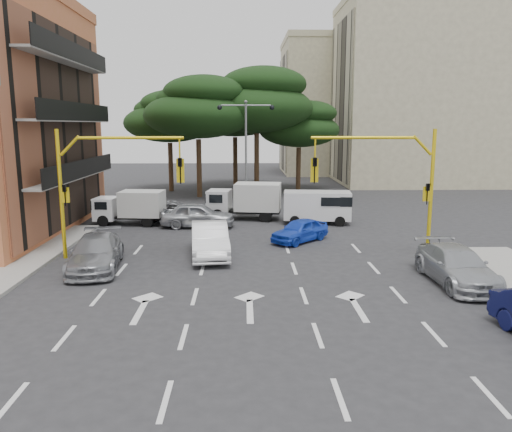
{
  "coord_description": "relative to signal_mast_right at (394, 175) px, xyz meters",
  "views": [
    {
      "loc": [
        -0.2,
        -20.95,
        6.21
      ],
      "look_at": [
        0.44,
        4.02,
        1.6
      ],
      "focal_mm": 35.0,
      "sensor_mm": 36.0,
      "label": 1
    }
  ],
  "objects": [
    {
      "name": "car_silver_cross_b",
      "position": [
        -9.8,
        7.01,
        -3.13
      ],
      "size": [
        4.5,
        1.91,
        1.52
      ],
      "primitive_type": "imported",
      "rotation": [
        0.0,
        0.0,
        1.54
      ],
      "color": "#A6A9AE",
      "rests_on": "ground"
    },
    {
      "name": "signal_mast_left",
      "position": [
        -13.61,
        0.0,
        0.0
      ],
      "size": [
        5.79,
        0.37,
        6.0
      ],
      "color": "yellow",
      "rests_on": "ground"
    },
    {
      "name": "apartment_beige_near",
      "position": [
        13.15,
        30.01,
        5.47
      ],
      "size": [
        20.2,
        12.15,
        18.7
      ],
      "color": "tan",
      "rests_on": "ground"
    },
    {
      "name": "pine_right",
      "position": [
        -1.75,
        23.96,
        2.33
      ],
      "size": [
        7.49,
        7.49,
        8.37
      ],
      "color": "#382616",
      "rests_on": "ground"
    },
    {
      "name": "car_silver_cross_a",
      "position": [
        -11.54,
        9.51,
        -3.27
      ],
      "size": [
        4.48,
        2.16,
        1.23
      ],
      "primitive_type": "imported",
      "rotation": [
        0.0,
        0.0,
        1.6
      ],
      "color": "#96999E",
      "rests_on": "ground"
    },
    {
      "name": "median_strip",
      "position": [
        -6.8,
        14.01,
        -3.81
      ],
      "size": [
        1.4,
        6.0,
        0.15
      ],
      "primitive_type": "cube",
      "color": "gray",
      "rests_on": "ground"
    },
    {
      "name": "ground",
      "position": [
        -6.8,
        -1.99,
        -3.88
      ],
      "size": [
        120.0,
        120.0,
        0.0
      ],
      "primitive_type": "plane",
      "color": "#28282B",
      "rests_on": "ground"
    },
    {
      "name": "box_truck_a",
      "position": [
        -14.11,
        8.01,
        -2.82
      ],
      "size": [
        4.48,
        2.23,
        2.13
      ],
      "primitive_type": null,
      "rotation": [
        0.0,
        0.0,
        1.47
      ],
      "color": "white",
      "rests_on": "ground"
    },
    {
      "name": "pine_back",
      "position": [
        -7.75,
        26.96,
        3.72
      ],
      "size": [
        9.15,
        9.15,
        10.23
      ],
      "color": "#382616",
      "rests_on": "ground"
    },
    {
      "name": "apartment_beige_far",
      "position": [
        6.15,
        42.01,
        4.47
      ],
      "size": [
        16.2,
        12.15,
        16.7
      ],
      "color": "tan",
      "rests_on": "ground"
    },
    {
      "name": "box_truck_b",
      "position": [
        -6.93,
        9.62,
        -2.68
      ],
      "size": [
        5.12,
        2.72,
        2.4
      ],
      "primitive_type": null,
      "rotation": [
        0.0,
        0.0,
        1.43
      ],
      "color": "silver",
      "rests_on": "ground"
    },
    {
      "name": "car_silver_wagon",
      "position": [
        -13.42,
        -1.8,
        -3.16
      ],
      "size": [
        2.64,
        5.18,
        1.44
      ],
      "primitive_type": "imported",
      "rotation": [
        0.0,
        0.0,
        0.13
      ],
      "color": "gray",
      "rests_on": "ground"
    },
    {
      "name": "car_blue_compact",
      "position": [
        -3.98,
        3.08,
        -3.27
      ],
      "size": [
        3.59,
        3.59,
        1.23
      ],
      "primitive_type": "imported",
      "rotation": [
        0.0,
        0.0,
        -0.78
      ],
      "color": "blue",
      "rests_on": "ground"
    },
    {
      "name": "car_white_hatch",
      "position": [
        -8.61,
        0.2,
        -3.09
      ],
      "size": [
        2.17,
        4.97,
        1.59
      ],
      "primitive_type": "imported",
      "rotation": [
        0.0,
        0.0,
        0.1
      ],
      "color": "white",
      "rests_on": "ground"
    },
    {
      "name": "pine_left_far",
      "position": [
        -13.75,
        23.96,
        3.03
      ],
      "size": [
        8.32,
        8.32,
        9.3
      ],
      "color": "#382616",
      "rests_on": "ground"
    },
    {
      "name": "street_lamp_center",
      "position": [
        -6.8,
        14.01,
        1.54
      ],
      "size": [
        4.16,
        0.36,
        7.77
      ],
      "color": "slate",
      "rests_on": "median_strip"
    },
    {
      "name": "van_white",
      "position": [
        -2.36,
        8.04,
        -2.85
      ],
      "size": [
        4.32,
        2.3,
        2.08
      ],
      "primitive_type": null,
      "rotation": [
        0.0,
        0.0,
        -1.67
      ],
      "color": "silver",
      "rests_on": "ground"
    },
    {
      "name": "signal_mast_right",
      "position": [
        0.0,
        0.0,
        0.0
      ],
      "size": [
        5.79,
        0.37,
        6.0
      ],
      "color": "yellow",
      "rests_on": "ground"
    },
    {
      "name": "pine_center",
      "position": [
        -5.75,
        21.96,
        4.41
      ],
      "size": [
        9.98,
        9.98,
        11.16
      ],
      "color": "#382616",
      "rests_on": "ground"
    },
    {
      "name": "car_silver_parked",
      "position": [
        1.38,
        -4.19,
        -3.17
      ],
      "size": [
        2.13,
        4.97,
        1.43
      ],
      "primitive_type": "imported",
      "rotation": [
        0.0,
        0.0,
        0.03
      ],
      "color": "#A5A8AD",
      "rests_on": "ground"
    },
    {
      "name": "pine_left_near",
      "position": [
        -10.75,
        19.96,
        3.72
      ],
      "size": [
        9.15,
        9.15,
        10.23
      ],
      "color": "#382616",
      "rests_on": "ground"
    }
  ]
}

